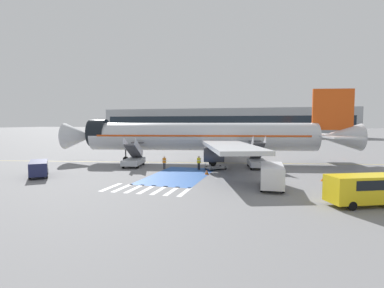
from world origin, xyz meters
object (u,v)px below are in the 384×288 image
(service_van_1, at_px, (272,174))
(traffic_cone_1, at_px, (207,172))
(boarding_stairs_aft, at_px, (257,160))
(terminal_building, at_px, (222,122))
(fuel_tanker, at_px, (251,142))
(service_van_2, at_px, (366,188))
(ground_crew_1, at_px, (164,162))
(airliner, at_px, (206,137))
(ground_crew_0, at_px, (199,162))
(baggage_cart, at_px, (216,168))
(boarding_stairs_forward, at_px, (134,159))
(traffic_cone_0, at_px, (323,179))
(service_van_0, at_px, (39,167))

(service_van_1, distance_m, traffic_cone_1, 9.38)
(boarding_stairs_aft, distance_m, terminal_building, 92.95)
(service_van_1, bearing_deg, fuel_tanker, 94.52)
(service_van_2, bearing_deg, traffic_cone_1, -149.07)
(traffic_cone_1, bearing_deg, ground_crew_1, 158.59)
(service_van_1, distance_m, terminal_building, 105.39)
(airliner, xyz_separation_m, ground_crew_1, (-3.88, -7.36, -2.95))
(airliner, relative_size, ground_crew_0, 24.75)
(service_van_1, relative_size, baggage_cart, 1.71)
(baggage_cart, bearing_deg, boarding_stairs_forward, -129.11)
(service_van_2, distance_m, ground_crew_0, 20.20)
(fuel_tanker, height_order, ground_crew_0, fuel_tanker)
(ground_crew_0, bearing_deg, boarding_stairs_forward, 7.29)
(ground_crew_1, relative_size, terminal_building, 0.02)
(traffic_cone_0, bearing_deg, boarding_stairs_aft, 134.11)
(fuel_tanker, bearing_deg, service_van_2, -83.81)
(airliner, height_order, boarding_stairs_forward, airliner)
(boarding_stairs_forward, bearing_deg, terminal_building, 81.19)
(airliner, height_order, ground_crew_0, airliner)
(boarding_stairs_forward, xyz_separation_m, traffic_cone_1, (10.99, -3.38, -0.72))
(service_van_0, distance_m, traffic_cone_0, 30.67)
(fuel_tanker, distance_m, service_van_0, 46.40)
(baggage_cart, bearing_deg, fuel_tanker, 135.37)
(traffic_cone_1, bearing_deg, traffic_cone_0, -3.26)
(fuel_tanker, height_order, service_van_0, fuel_tanker)
(airliner, distance_m, fuel_tanker, 26.18)
(boarding_stairs_aft, relative_size, ground_crew_0, 3.10)
(service_van_0, relative_size, ground_crew_1, 2.86)
(boarding_stairs_aft, relative_size, service_van_1, 1.09)
(airliner, relative_size, boarding_stairs_aft, 7.97)
(airliner, relative_size, ground_crew_1, 26.33)
(ground_crew_0, bearing_deg, baggage_cart, -150.07)
(ground_crew_0, height_order, ground_crew_1, ground_crew_0)
(traffic_cone_1, relative_size, terminal_building, 0.01)
(service_van_2, relative_size, traffic_cone_1, 10.77)
(service_van_0, bearing_deg, fuel_tanker, 23.91)
(traffic_cone_1, xyz_separation_m, terminal_building, (-14.81, 97.20, 5.73))
(boarding_stairs_forward, height_order, ground_crew_0, boarding_stairs_forward)
(service_van_2, xyz_separation_m, traffic_cone_1, (-13.93, 9.79, -1.07))
(service_van_2, xyz_separation_m, ground_crew_1, (-20.09, 12.20, -0.38))
(service_van_2, relative_size, terminal_building, 0.05)
(boarding_stairs_aft, relative_size, traffic_cone_0, 12.04)
(service_van_2, distance_m, ground_crew_1, 23.51)
(terminal_building, bearing_deg, ground_crew_0, -82.08)
(service_van_0, distance_m, traffic_cone_1, 18.85)
(boarding_stairs_aft, xyz_separation_m, fuel_tanker, (-2.98, 28.85, 0.59))
(ground_crew_0, relative_size, traffic_cone_0, 3.88)
(baggage_cart, distance_m, traffic_cone_0, 12.85)
(airliner, xyz_separation_m, ground_crew_0, (0.58, -6.78, -2.88))
(service_van_0, xyz_separation_m, service_van_2, (31.65, -3.40, 0.28))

